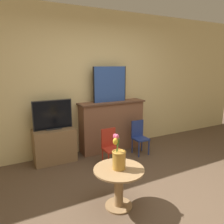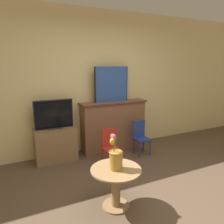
% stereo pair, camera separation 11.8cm
% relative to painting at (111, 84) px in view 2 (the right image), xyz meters
% --- Properties ---
extents(ground_plane, '(14.00, 14.00, 0.00)m').
position_rel_painting_xyz_m(ground_plane, '(-0.28, -1.94, -1.32)').
color(ground_plane, brown).
extents(wall_back, '(8.00, 0.06, 2.70)m').
position_rel_painting_xyz_m(wall_back, '(-0.28, 0.19, 0.03)').
color(wall_back, beige).
rests_on(wall_back, ground).
extents(fireplace_mantel, '(1.35, 0.36, 0.98)m').
position_rel_painting_xyz_m(fireplace_mantel, '(0.03, -0.01, -0.81)').
color(fireplace_mantel, brown).
rests_on(fireplace_mantel, ground).
extents(painting, '(0.70, 0.03, 0.68)m').
position_rel_painting_xyz_m(painting, '(0.00, 0.00, 0.00)').
color(painting, black).
rests_on(painting, fireplace_mantel).
extents(tv_stand, '(0.71, 0.38, 0.60)m').
position_rel_painting_xyz_m(tv_stand, '(-1.13, -0.05, -1.02)').
color(tv_stand, olive).
rests_on(tv_stand, ground).
extents(tv_monitor, '(0.67, 0.12, 0.51)m').
position_rel_painting_xyz_m(tv_monitor, '(-1.13, -0.05, -0.48)').
color(tv_monitor, '#2D2D2D').
rests_on(tv_monitor, tv_stand).
extents(chair_red, '(0.26, 0.26, 0.64)m').
position_rel_painting_xyz_m(chair_red, '(-0.33, -0.66, -0.96)').
color(chair_red, '#B22D1E').
rests_on(chair_red, ground).
extents(chair_blue, '(0.26, 0.26, 0.64)m').
position_rel_painting_xyz_m(chair_blue, '(0.40, -0.44, -0.96)').
color(chair_blue, navy).
rests_on(chair_blue, ground).
extents(side_table, '(0.60, 0.60, 0.50)m').
position_rel_painting_xyz_m(side_table, '(-0.75, -1.69, -0.99)').
color(side_table, '#99754C').
rests_on(side_table, ground).
extents(vase_tulips, '(0.17, 0.20, 0.41)m').
position_rel_painting_xyz_m(vase_tulips, '(-0.75, -1.68, -0.68)').
color(vase_tulips, '#B78433').
rests_on(vase_tulips, side_table).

